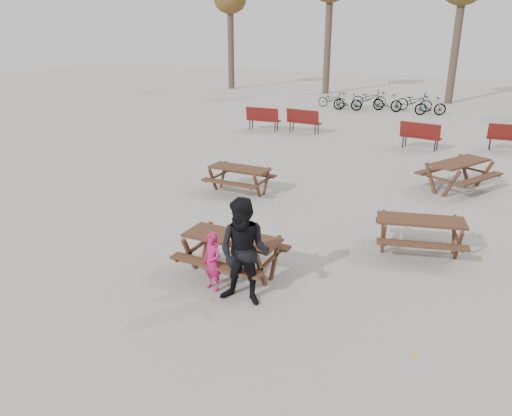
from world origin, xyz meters
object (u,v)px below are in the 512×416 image
at_px(child, 212,262).
at_px(picnic_table_north, 240,180).
at_px(food_tray, 235,239).
at_px(picnic_table_east, 419,236).
at_px(main_picnic_table, 232,246).
at_px(adult, 244,252).
at_px(picnic_table_far, 458,176).
at_px(soda_bottle, 233,239).

xyz_separation_m(child, picnic_table_north, (-2.17, 5.02, -0.18)).
bearing_deg(food_tray, child, -104.85).
height_order(picnic_table_east, picnic_table_north, picnic_table_east).
height_order(child, picnic_table_north, child).
xyz_separation_m(child, picnic_table_east, (3.00, 3.20, -0.17)).
xyz_separation_m(main_picnic_table, child, (-0.02, -0.67, -0.05)).
height_order(child, picnic_table_east, child).
xyz_separation_m(adult, picnic_table_far, (2.55, 8.12, -0.51)).
bearing_deg(child, main_picnic_table, 103.52).
xyz_separation_m(soda_bottle, picnic_table_east, (2.83, 2.76, -0.48)).
bearing_deg(soda_bottle, adult, -46.64).
distance_m(food_tray, soda_bottle, 0.13).
height_order(food_tray, soda_bottle, soda_bottle).
height_order(food_tray, child, child).
relative_size(soda_bottle, picnic_table_north, 0.10).
height_order(main_picnic_table, picnic_table_north, main_picnic_table).
distance_m(main_picnic_table, child, 0.67).
height_order(soda_bottle, picnic_table_east, soda_bottle).
bearing_deg(picnic_table_east, food_tray, -151.79).
height_order(main_picnic_table, child, child).
height_order(adult, picnic_table_east, adult).
xyz_separation_m(main_picnic_table, adult, (0.68, -0.80, 0.34)).
xyz_separation_m(main_picnic_table, picnic_table_far, (3.24, 7.33, -0.17)).
bearing_deg(food_tray, picnic_table_far, 67.32).
bearing_deg(food_tray, picnic_table_east, 42.92).
height_order(main_picnic_table, food_tray, food_tray).
xyz_separation_m(main_picnic_table, food_tray, (0.12, -0.12, 0.21)).
relative_size(adult, picnic_table_north, 1.11).
xyz_separation_m(food_tray, child, (-0.15, -0.55, -0.25)).
height_order(child, picnic_table_far, child).
bearing_deg(picnic_table_north, child, -65.77).
bearing_deg(soda_bottle, main_picnic_table, 122.76).
height_order(soda_bottle, picnic_table_north, soda_bottle).
xyz_separation_m(adult, picnic_table_north, (-2.88, 5.15, -0.57)).
distance_m(child, picnic_table_north, 5.47).
xyz_separation_m(adult, picnic_table_east, (2.29, 3.33, -0.56)).
height_order(soda_bottle, picnic_table_far, soda_bottle).
distance_m(adult, picnic_table_far, 8.53).
bearing_deg(picnic_table_east, picnic_table_far, 72.20).
relative_size(picnic_table_north, picnic_table_far, 0.87).
bearing_deg(adult, main_picnic_table, 124.00).
bearing_deg(child, soda_bottle, 84.31).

